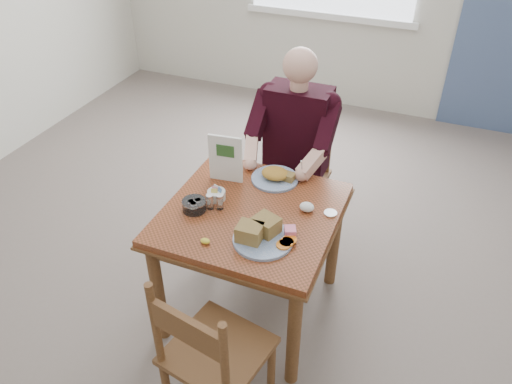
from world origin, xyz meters
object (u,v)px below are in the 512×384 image
at_px(chair_near, 212,356).
at_px(diner, 294,139).
at_px(chair_far, 296,175).
at_px(near_plate, 262,233).
at_px(far_plate, 276,176).
at_px(table, 251,226).

xyz_separation_m(chair_near, diner, (-0.11, 1.44, 0.33)).
bearing_deg(diner, chair_near, -85.65).
xyz_separation_m(chair_far, diner, (0.00, -0.09, 0.33)).
distance_m(near_plate, far_plate, 0.53).
bearing_deg(table, near_plate, -54.51).
bearing_deg(chair_far, table, -90.00).
bearing_deg(near_plate, far_plate, 102.63).
bearing_deg(far_plate, chair_far, 92.73).
height_order(table, diner, diner).
bearing_deg(chair_near, table, 98.53).
bearing_deg(chair_near, chair_far, 94.10).
relative_size(table, far_plate, 2.99).
bearing_deg(chair_near, near_plate, 86.93).
relative_size(chair_far, near_plate, 2.82).
relative_size(diner, far_plate, 4.50).
height_order(diner, near_plate, diner).
distance_m(table, chair_near, 0.75).
xyz_separation_m(table, chair_far, (0.00, 0.80, -0.16)).
bearing_deg(near_plate, chair_near, -93.07).
height_order(chair_near, far_plate, chair_near).
height_order(chair_far, far_plate, chair_far).
distance_m(chair_near, near_plate, 0.62).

